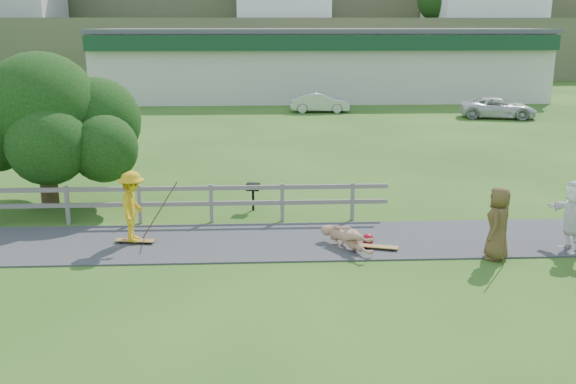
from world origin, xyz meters
name	(u,v)px	position (x,y,z in m)	size (l,w,h in m)	color
ground	(288,263)	(0.00, 0.00, 0.00)	(260.00, 260.00, 0.00)	#265017
path	(285,241)	(0.00, 1.50, 0.02)	(34.00, 3.00, 0.04)	#37373A
fence	(117,199)	(-4.62, 3.30, 0.72)	(15.05, 0.10, 1.10)	#635E58
strip_mall	(318,63)	(4.00, 34.94, 2.58)	(32.50, 10.75, 5.10)	beige
skater_rider	(133,210)	(-3.84, 1.51, 0.90)	(1.17, 0.67, 1.81)	gold
skater_fallen	(347,238)	(1.50, 0.84, 0.31)	(1.70, 0.41, 0.62)	tan
spectator_c	(498,223)	(4.97, 0.02, 0.89)	(0.87, 0.56, 1.78)	brown
spectator_d	(573,216)	(6.99, 0.43, 0.91)	(1.69, 0.54, 1.83)	white
car_silver	(320,103)	(3.33, 26.40, 0.61)	(1.30, 3.72, 1.22)	silver
car_white	(498,108)	(13.68, 23.27, 0.61)	(2.02, 4.39, 1.22)	silver
tree	(44,135)	(-7.10, 5.28, 2.21)	(5.55, 5.55, 4.41)	black
bbq	(253,197)	(-0.83, 4.43, 0.42)	(0.39, 0.29, 0.83)	black
longboard_rider	(135,242)	(-3.84, 1.51, 0.06)	(1.00, 0.24, 0.11)	olive
longboard_fallen	(379,248)	(2.30, 0.74, 0.05)	(0.94, 0.23, 0.10)	olive
helmet	(368,239)	(2.10, 1.19, 0.14)	(0.29, 0.29, 0.29)	maroon
pole_rider	(159,206)	(-3.24, 1.91, 0.91)	(0.03, 0.03, 1.81)	#513720
pole_spec_left	(506,231)	(4.97, -0.47, 0.87)	(0.03, 0.03, 1.74)	#513720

